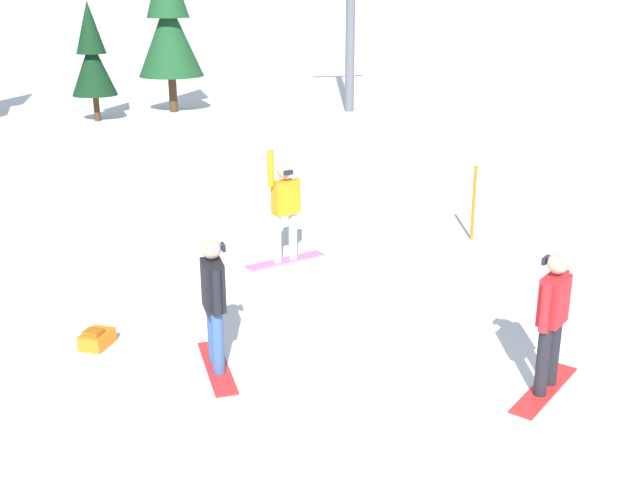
% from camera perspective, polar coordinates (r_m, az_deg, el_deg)
% --- Properties ---
extents(ground_plane, '(800.00, 800.00, 0.00)m').
position_cam_1_polar(ground_plane, '(8.10, 7.15, -15.33)').
color(ground_plane, silver).
extents(snowboarder_foreground, '(1.32, 1.13, 1.72)m').
position_cam_1_polar(snowboarder_foreground, '(8.98, 17.31, -5.85)').
color(snowboarder_foreground, red).
rests_on(snowboarder_foreground, ground_plane).
extents(snowboarder_midground, '(0.34, 1.47, 1.70)m').
position_cam_1_polar(snowboarder_midground, '(9.19, -8.12, -4.71)').
color(snowboarder_midground, red).
rests_on(snowboarder_midground, ground_plane).
extents(snowboarder_background, '(1.49, 0.75, 2.00)m').
position_cam_1_polar(snowboarder_background, '(12.78, -2.72, 2.36)').
color(snowboarder_background, pink).
rests_on(snowboarder_background, ground_plane).
extents(backpack_orange, '(0.50, 0.54, 0.26)m').
position_cam_1_polar(backpack_orange, '(10.40, -16.71, -7.23)').
color(backpack_orange, orange).
rests_on(backpack_orange, ground_plane).
extents(trail_marker_pole, '(0.06, 0.06, 1.43)m').
position_cam_1_polar(trail_marker_pole, '(14.29, 11.67, 2.77)').
color(trail_marker_pole, orange).
rests_on(trail_marker_pole, ground_plane).
extents(pine_tree_young, '(2.49, 2.49, 6.24)m').
position_cam_1_polar(pine_tree_young, '(30.02, -11.51, 16.03)').
color(pine_tree_young, '#472D19').
rests_on(pine_tree_young, ground_plane).
extents(pine_tree_short, '(1.60, 1.60, 4.21)m').
position_cam_1_polar(pine_tree_short, '(28.52, -17.05, 13.27)').
color(pine_tree_short, '#472D19').
rests_on(pine_tree_short, ground_plane).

